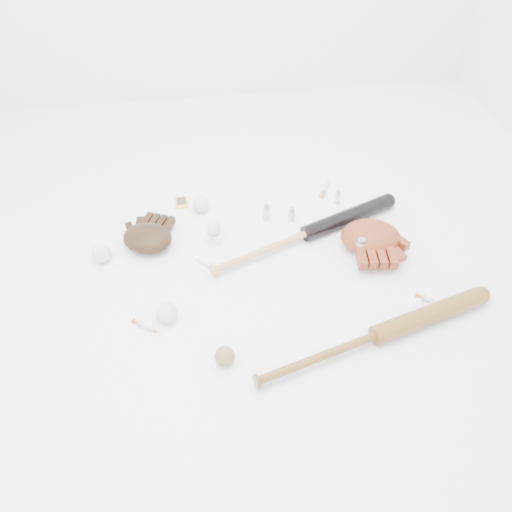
{
  "coord_description": "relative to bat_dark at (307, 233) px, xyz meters",
  "views": [
    {
      "loc": [
        -0.25,
        -1.4,
        1.42
      ],
      "look_at": [
        -0.04,
        -0.01,
        0.06
      ],
      "focal_mm": 35.0,
      "sensor_mm": 36.0,
      "label": 1
    }
  ],
  "objects": [
    {
      "name": "vial_2",
      "position": [
        -0.15,
        0.16,
        0.0
      ],
      "size": [
        0.03,
        0.03,
        0.08
      ],
      "primitive_type": "cylinder",
      "color": "#A9B3B9",
      "rests_on": "ground"
    },
    {
      "name": "syringe_1",
      "position": [
        -0.44,
        -0.08,
        -0.03
      ],
      "size": [
        0.12,
        0.11,
        0.02
      ],
      "primitive_type": null,
      "rotation": [
        0.0,
        0.0,
        2.38
      ],
      "color": "#ADBCC6",
      "rests_on": "ground"
    },
    {
      "name": "baseball_left",
      "position": [
        -0.84,
        -0.0,
        0.0
      ],
      "size": [
        0.08,
        0.08,
        0.08
      ],
      "primitive_type": "sphere",
      "color": "silver",
      "rests_on": "ground"
    },
    {
      "name": "pedestal",
      "position": [
        -0.39,
        0.05,
        -0.02
      ],
      "size": [
        0.08,
        0.08,
        0.04
      ],
      "primitive_type": "cube",
      "rotation": [
        0.0,
        0.0,
        -0.23
      ],
      "color": "white",
      "rests_on": "ground"
    },
    {
      "name": "bat_dark",
      "position": [
        0.0,
        0.0,
        0.0
      ],
      "size": [
        0.9,
        0.41,
        0.07
      ],
      "primitive_type": null,
      "rotation": [
        0.0,
        0.0,
        0.38
      ],
      "color": "black",
      "rests_on": "ground"
    },
    {
      "name": "glove_dark",
      "position": [
        -0.66,
        0.06,
        0.01
      ],
      "size": [
        0.33,
        0.33,
        0.09
      ],
      "primitive_type": null,
      "rotation": [
        0.0,
        0.0,
        -0.43
      ],
      "color": "black",
      "rests_on": "ground"
    },
    {
      "name": "syringe_3",
      "position": [
        0.39,
        -0.42,
        -0.03
      ],
      "size": [
        0.13,
        0.13,
        0.02
      ],
      "primitive_type": null,
      "rotation": [
        0.0,
        0.0,
        -0.78
      ],
      "color": "#ADBCC6",
      "rests_on": "ground"
    },
    {
      "name": "vial_3",
      "position": [
        0.19,
        -0.14,
        0.01
      ],
      "size": [
        0.04,
        0.04,
        0.1
      ],
      "primitive_type": "cylinder",
      "color": "#A9B3B9",
      "rests_on": "ground"
    },
    {
      "name": "baseball_on_pedestal",
      "position": [
        -0.39,
        0.05,
        0.03
      ],
      "size": [
        0.06,
        0.06,
        0.06
      ],
      "primitive_type": "sphere",
      "color": "silver",
      "rests_on": "pedestal"
    },
    {
      "name": "baseball_mid",
      "position": [
        -0.59,
        -0.35,
        0.0
      ],
      "size": [
        0.08,
        0.08,
        0.08
      ],
      "primitive_type": "sphere",
      "color": "silver",
      "rests_on": "ground"
    },
    {
      "name": "bat_wood",
      "position": [
        0.12,
        -0.55,
        0.0
      ],
      "size": [
        0.95,
        0.32,
        0.07
      ],
      "primitive_type": null,
      "rotation": [
        0.0,
        0.0,
        0.27
      ],
      "color": "brown",
      "rests_on": "ground"
    },
    {
      "name": "vial_1",
      "position": [
        -0.04,
        0.13,
        -0.0
      ],
      "size": [
        0.03,
        0.03,
        0.07
      ],
      "primitive_type": "cylinder",
      "color": "#A9B3B9",
      "rests_on": "ground"
    },
    {
      "name": "baseball_aged",
      "position": [
        -0.4,
        -0.56,
        -0.0
      ],
      "size": [
        0.07,
        0.07,
        0.07
      ],
      "primitive_type": "sphere",
      "color": "olive",
      "rests_on": "ground"
    },
    {
      "name": "syringe_0",
      "position": [
        -0.67,
        -0.38,
        -0.03
      ],
      "size": [
        0.13,
        0.1,
        0.02
      ],
      "primitive_type": null,
      "rotation": [
        0.0,
        0.0,
        -0.64
      ],
      "color": "#ADBCC6",
      "rests_on": "ground"
    },
    {
      "name": "baseball_upper",
      "position": [
        -0.43,
        0.26,
        0.0
      ],
      "size": [
        0.08,
        0.08,
        0.08
      ],
      "primitive_type": "sphere",
      "color": "silver",
      "rests_on": "ground"
    },
    {
      "name": "trading_card",
      "position": [
        -0.52,
        0.33,
        -0.03
      ],
      "size": [
        0.06,
        0.09,
        0.0
      ],
      "primitive_type": "cube",
      "rotation": [
        0.0,
        0.0,
        0.02
      ],
      "color": "gold",
      "rests_on": "ground"
    },
    {
      "name": "vial_0",
      "position": [
        0.19,
        0.23,
        -0.0
      ],
      "size": [
        0.03,
        0.03,
        0.07
      ],
      "primitive_type": "cylinder",
      "color": "#A9B3B9",
      "rests_on": "ground"
    },
    {
      "name": "glove_tan",
      "position": [
        0.25,
        -0.08,
        0.02
      ],
      "size": [
        0.33,
        0.33,
        0.11
      ],
      "primitive_type": null,
      "rotation": [
        0.0,
        0.0,
        3.02
      ],
      "color": "maroon",
      "rests_on": "ground"
    },
    {
      "name": "syringe_2",
      "position": [
        0.17,
        0.33,
        -0.02
      ],
      "size": [
        0.1,
        0.15,
        0.02
      ],
      "primitive_type": null,
      "rotation": [
        0.0,
        0.0,
        1.05
      ],
      "color": "#ADBCC6",
      "rests_on": "ground"
    }
  ]
}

